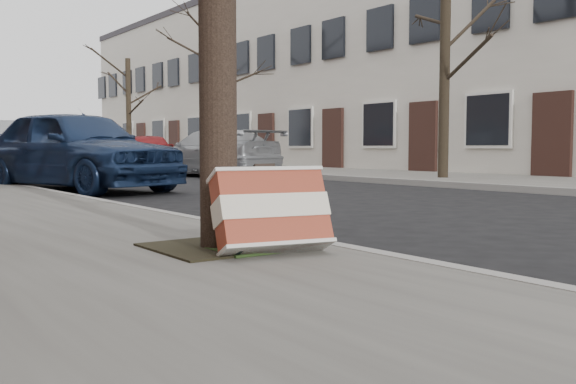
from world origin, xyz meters
TOP-DOWN VIEW (x-y plane):
  - ground at (0.00, 0.00)m, footprint 120.00×120.00m
  - far_sidewalk at (7.80, 15.00)m, footprint 4.00×70.00m
  - house_far at (13.15, 16.00)m, footprint 6.70×40.00m
  - dirt_patch at (-2.00, 1.20)m, footprint 0.85×0.85m
  - suitcase_red at (-1.85, 0.77)m, footprint 0.78×0.53m
  - suitcase_navy at (-1.86, 0.81)m, footprint 0.59×0.38m
  - car_near_front at (-0.37, 9.20)m, footprint 3.01×4.80m
  - car_near_mid at (-0.25, 14.00)m, footprint 2.80×4.69m
  - car_far_front at (4.51, 12.87)m, footprint 2.41×4.62m
  - car_far_back at (4.53, 17.66)m, footprint 2.05×3.92m
  - tree_far_a at (7.20, 7.08)m, footprint 0.23×0.23m
  - tree_far_b at (7.20, 17.61)m, footprint 0.21×0.21m
  - tree_far_c at (7.20, 25.38)m, footprint 0.23×0.23m

SIDE VIEW (x-z plane):
  - ground at x=0.00m, z-range 0.00..0.00m
  - far_sidewalk at x=7.80m, z-range 0.00..0.12m
  - dirt_patch at x=-2.00m, z-range 0.12..0.14m
  - suitcase_navy at x=-1.86m, z-range 0.12..0.55m
  - suitcase_red at x=-1.85m, z-range 0.12..0.67m
  - car_far_back at x=4.53m, z-range 0.00..1.27m
  - car_far_front at x=4.51m, z-range 0.00..1.28m
  - car_near_mid at x=-0.25m, z-range 0.00..1.46m
  - car_near_front at x=-0.37m, z-range 0.00..1.52m
  - tree_far_c at x=7.20m, z-range 0.12..4.81m
  - tree_far_a at x=7.20m, z-range 0.12..5.19m
  - tree_far_b at x=7.20m, z-range 0.12..5.46m
  - house_far at x=13.15m, z-range 0.00..7.20m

